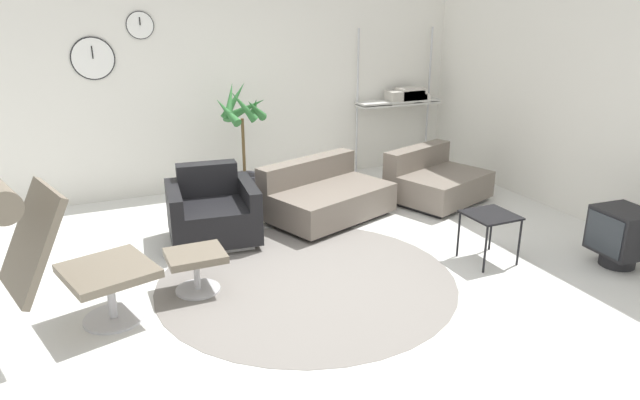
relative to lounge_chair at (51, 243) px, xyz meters
The scene contains 13 objects.
ground_plane 2.08m from the lounge_chair, ahead, with size 12.00×12.00×0.00m, color silver.
wall_back 3.62m from the lounge_chair, 56.97° to the left, with size 12.00×0.09×2.80m.
wall_right 5.23m from the lounge_chair, ahead, with size 0.06×12.00×2.80m.
round_rug 2.01m from the lounge_chair, ahead, with size 2.51×2.51×0.01m.
lounge_chair is the anchor object (origin of this frame).
ottoman 1.14m from the lounge_chair, 16.07° to the left, with size 0.45×0.38×0.34m.
armchair_red 1.92m from the lounge_chair, 42.65° to the left, with size 0.91×0.87×0.72m.
couch_low 3.03m from the lounge_chair, 27.93° to the left, with size 1.51×1.24×0.61m.
couch_second 4.31m from the lounge_chair, 18.74° to the left, with size 1.26×1.15×0.61m.
side_table 3.54m from the lounge_chair, ahead, with size 0.41×0.41×0.45m.
crt_television 4.60m from the lounge_chair, ahead, with size 0.44×0.47×0.53m.
potted_plant 3.08m from the lounge_chair, 48.94° to the left, with size 0.63×0.63×1.39m.
shelf_unit 5.24m from the lounge_chair, 31.51° to the left, with size 1.19×0.28×1.92m.
Camera 1 is at (-1.72, -4.16, 2.21)m, focal length 32.00 mm.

